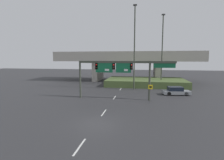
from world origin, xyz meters
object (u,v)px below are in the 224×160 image
at_px(highway_light_pole_near, 162,49).
at_px(highway_light_pole_far, 134,46).
at_px(parked_sedan_near_right, 176,91).
at_px(signal_gantry, 121,68).
at_px(speed_limit_sign, 150,91).

bearing_deg(highway_light_pole_near, highway_light_pole_far, -137.17).
xyz_separation_m(highway_light_pole_far, parked_sedan_near_right, (7.18, -3.72, -7.75)).
bearing_deg(parked_sedan_near_right, highway_light_pole_near, 92.39).
height_order(signal_gantry, parked_sedan_near_right, signal_gantry).
bearing_deg(highway_light_pole_far, signal_gantry, -100.70).
relative_size(speed_limit_sign, highway_light_pole_far, 0.16).
bearing_deg(speed_limit_sign, highway_light_pole_far, 105.35).
bearing_deg(speed_limit_sign, highway_light_pole_near, 78.83).
xyz_separation_m(speed_limit_sign, parked_sedan_near_right, (4.48, 6.11, -1.02)).
bearing_deg(highway_light_pole_near, speed_limit_sign, -101.17).
height_order(signal_gantry, highway_light_pole_far, highway_light_pole_far).
height_order(speed_limit_sign, parked_sedan_near_right, speed_limit_sign).
distance_m(signal_gantry, parked_sedan_near_right, 10.71).
bearing_deg(highway_light_pole_far, highway_light_pole_near, 42.83).
height_order(signal_gantry, speed_limit_sign, signal_gantry).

